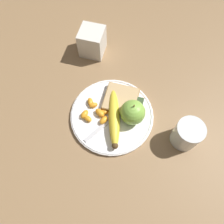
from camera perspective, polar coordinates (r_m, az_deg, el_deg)
The scene contains 16 objects.
ground_plane at distance 0.70m, azimuth -0.00°, elevation -1.11°, with size 3.00×3.00×0.00m, color olive.
plate at distance 0.69m, azimuth -0.00°, elevation -0.85°, with size 0.26×0.26×0.01m.
juice_glass at distance 0.67m, azimuth 18.95°, elevation -5.57°, with size 0.08×0.08×0.09m.
apple at distance 0.65m, azimuth 5.43°, elevation -0.09°, with size 0.08×0.08×0.08m.
banana at distance 0.66m, azimuth 0.55°, elevation -1.54°, with size 0.09×0.19×0.03m.
bread_slice at distance 0.70m, azimuth 2.34°, elevation 3.27°, with size 0.10×0.10×0.02m.
fork at distance 0.68m, azimuth 0.34°, elevation -1.33°, with size 0.12×0.17×0.00m.
jam_packet at distance 0.70m, azimuth 6.45°, elevation 2.43°, with size 0.04×0.03×0.02m.
orange_segment_0 at distance 0.68m, azimuth -6.39°, elevation -1.69°, with size 0.03×0.03×0.02m.
orange_segment_1 at distance 0.67m, azimuth -2.19°, elevation -2.15°, with size 0.03×0.04×0.02m.
orange_segment_2 at distance 0.68m, azimuth -1.99°, elevation 0.32°, with size 0.03×0.02×0.01m.
orange_segment_3 at distance 0.68m, azimuth -7.19°, elevation -0.57°, with size 0.03×0.03×0.02m.
orange_segment_4 at distance 0.70m, azimuth -5.69°, elevation 2.66°, with size 0.03×0.03×0.02m.
orange_segment_5 at distance 0.68m, azimuth -3.18°, elevation -0.21°, with size 0.04×0.04×0.02m.
orange_segment_6 at distance 0.69m, azimuth -4.91°, elevation 1.81°, with size 0.03×0.03×0.02m.
condiment_caddy at distance 0.81m, azimuth -5.18°, elevation 17.82°, with size 0.08×0.08×0.10m.
Camera 1 is at (-0.07, 0.27, 0.64)m, focal length 35.00 mm.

